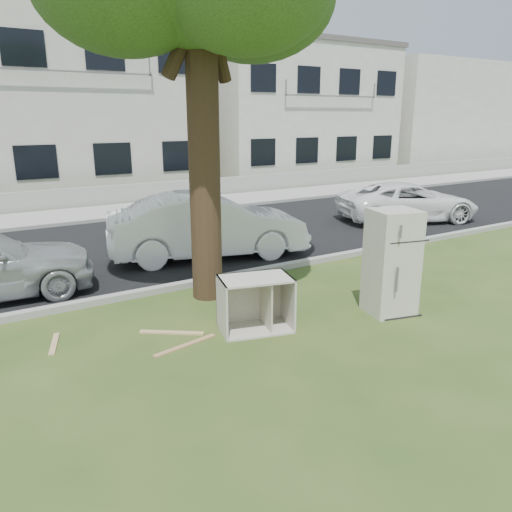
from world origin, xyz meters
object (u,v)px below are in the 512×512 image
fridge (392,262)px  car_center (208,226)px  cabinet (255,304)px  car_right (408,202)px

fridge → car_center: size_ratio=0.39×
cabinet → car_right: 9.57m
cabinet → car_center: size_ratio=0.24×
car_center → car_right: (7.18, 0.47, -0.14)m
fridge → cabinet: bearing=179.6°
cabinet → car_right: size_ratio=0.25×
cabinet → car_center: car_center is taller
cabinet → car_center: bearing=88.2°
car_right → car_center: bearing=113.0°
fridge → car_center: fridge is taller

